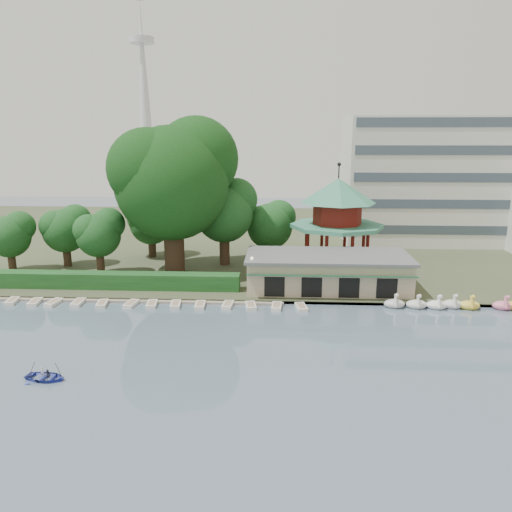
# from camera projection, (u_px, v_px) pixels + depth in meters

# --- Properties ---
(ground_plane) EXTENTS (220.00, 220.00, 0.00)m
(ground_plane) POSITION_uv_depth(u_px,v_px,m) (216.00, 378.00, 36.92)
(ground_plane) COLOR slate
(ground_plane) RESTS_ON ground
(shore) EXTENTS (220.00, 70.00, 0.40)m
(shore) POSITION_uv_depth(u_px,v_px,m) (255.00, 237.00, 87.35)
(shore) COLOR #424930
(shore) RESTS_ON ground
(embankment) EXTENTS (220.00, 0.60, 0.30)m
(embankment) POSITION_uv_depth(u_px,v_px,m) (237.00, 301.00, 53.68)
(embankment) COLOR gray
(embankment) RESTS_ON ground
(dock) EXTENTS (34.00, 1.60, 0.24)m
(dock) POSITION_uv_depth(u_px,v_px,m) (127.00, 300.00, 54.20)
(dock) COLOR gray
(dock) RESTS_ON ground
(boathouse) EXTENTS (18.60, 9.39, 3.90)m
(boathouse) POSITION_uv_depth(u_px,v_px,m) (327.00, 271.00, 57.19)
(boathouse) COLOR tan
(boathouse) RESTS_ON shore
(pavilion) EXTENTS (12.40, 12.40, 13.50)m
(pavilion) POSITION_uv_depth(u_px,v_px,m) (337.00, 214.00, 65.62)
(pavilion) COLOR tan
(pavilion) RESTS_ON shore
(office_building) EXTENTS (38.00, 18.00, 20.00)m
(office_building) POSITION_uv_depth(u_px,v_px,m) (455.00, 185.00, 80.55)
(office_building) COLOR silver
(office_building) RESTS_ON shore
(broadcast_tower) EXTENTS (8.00, 8.00, 96.00)m
(broadcast_tower) POSITION_uv_depth(u_px,v_px,m) (144.00, 85.00, 166.96)
(broadcast_tower) COLOR silver
(broadcast_tower) RESTS_ON ground
(hedge) EXTENTS (30.00, 2.00, 1.80)m
(hedge) POSITION_uv_depth(u_px,v_px,m) (110.00, 280.00, 57.27)
(hedge) COLOR #1D501F
(hedge) RESTS_ON shore
(lamp_post) EXTENTS (0.36, 0.36, 4.28)m
(lamp_post) POSITION_uv_depth(u_px,v_px,m) (252.00, 269.00, 54.51)
(lamp_post) COLOR black
(lamp_post) RESTS_ON shore
(big_tree) EXTENTS (15.61, 14.54, 19.58)m
(big_tree) POSITION_uv_depth(u_px,v_px,m) (173.00, 175.00, 61.79)
(big_tree) COLOR #3A281C
(big_tree) RESTS_ON shore
(small_trees) EXTENTS (39.53, 16.13, 11.62)m
(small_trees) POSITION_uv_depth(u_px,v_px,m) (167.00, 221.00, 67.07)
(small_trees) COLOR #3A281C
(small_trees) RESTS_ON shore
(swan_boats) EXTENTS (15.54, 2.10, 1.92)m
(swan_boats) POSITION_uv_depth(u_px,v_px,m) (464.00, 305.00, 51.74)
(swan_boats) COLOR silver
(swan_boats) RESTS_ON ground
(moored_rowboats) EXTENTS (35.37, 2.78, 0.36)m
(moored_rowboats) POSITION_uv_depth(u_px,v_px,m) (140.00, 304.00, 52.70)
(moored_rowboats) COLOR white
(moored_rowboats) RESTS_ON ground
(rowboat_with_passengers) EXTENTS (4.61, 3.57, 2.01)m
(rowboat_with_passengers) POSITION_uv_depth(u_px,v_px,m) (45.00, 374.00, 36.59)
(rowboat_with_passengers) COLOR #3948B3
(rowboat_with_passengers) RESTS_ON ground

